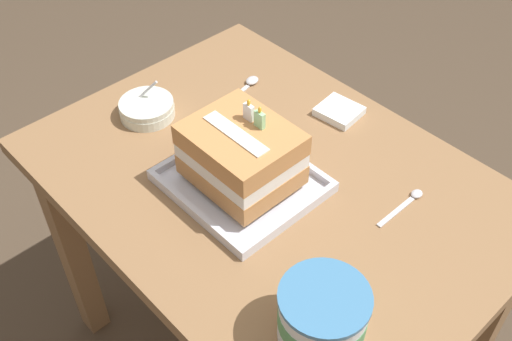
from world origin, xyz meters
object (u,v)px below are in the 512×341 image
at_px(bowl_stack, 147,109).
at_px(serving_spoon_near_tray, 409,200).
at_px(birthday_cake, 241,154).
at_px(ice_cream_tub, 323,316).
at_px(foil_tray, 242,183).
at_px(serving_spoon_by_bowls, 248,84).
at_px(napkin_pile, 339,111).

height_order(bowl_stack, serving_spoon_near_tray, bowl_stack).
xyz_separation_m(birthday_cake, ice_cream_tub, (0.34, -0.14, -0.03)).
xyz_separation_m(foil_tray, birthday_cake, (0.00, 0.00, 0.08)).
relative_size(bowl_stack, serving_spoon_by_bowls, 0.80).
height_order(serving_spoon_by_bowls, napkin_pile, napkin_pile).
bearing_deg(ice_cream_tub, birthday_cake, 158.19).
bearing_deg(serving_spoon_near_tray, napkin_pile, 159.34).
bearing_deg(serving_spoon_near_tray, ice_cream_tub, -77.02).
bearing_deg(napkin_pile, birthday_cake, -87.00).
bearing_deg(foil_tray, serving_spoon_by_bowls, 135.25).
relative_size(foil_tray, napkin_pile, 2.89).
relative_size(birthday_cake, serving_spoon_near_tray, 1.54).
distance_m(bowl_stack, serving_spoon_by_bowls, 0.26).
relative_size(birthday_cake, ice_cream_tub, 1.40).
height_order(birthday_cake, ice_cream_tub, birthday_cake).
height_order(birthday_cake, bowl_stack, birthday_cake).
relative_size(foil_tray, ice_cream_tub, 1.99).
height_order(ice_cream_tub, serving_spoon_near_tray, ice_cream_tub).
xyz_separation_m(foil_tray, serving_spoon_by_bowls, (-0.24, 0.24, -0.00)).
relative_size(foil_tray, serving_spoon_near_tray, 2.18).
distance_m(bowl_stack, napkin_pile, 0.44).
bearing_deg(ice_cream_tub, bowl_stack, 168.88).
bearing_deg(bowl_stack, ice_cream_tub, -11.12).
bearing_deg(ice_cream_tub, foil_tray, 158.20).
distance_m(foil_tray, serving_spoon_by_bowls, 0.34).
xyz_separation_m(birthday_cake, napkin_pile, (-0.02, 0.31, -0.08)).
distance_m(birthday_cake, serving_spoon_near_tray, 0.34).
bearing_deg(birthday_cake, serving_spoon_by_bowls, 135.26).
distance_m(foil_tray, bowl_stack, 0.31).
xyz_separation_m(birthday_cake, bowl_stack, (-0.31, -0.01, -0.07)).
relative_size(ice_cream_tub, serving_spoon_near_tray, 1.10).
relative_size(birthday_cake, napkin_pile, 2.03).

